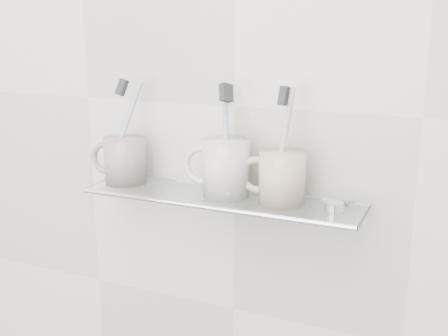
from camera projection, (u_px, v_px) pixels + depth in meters
The scene contains 18 objects.
wall_back at pixel (234, 106), 1.00m from camera, with size 2.50×2.50×0.00m, color silver.
shelf_glass at pixel (220, 198), 0.99m from camera, with size 0.50×0.12×0.01m, color silver.
shelf_rail at pixel (207, 207), 0.94m from camera, with size 0.01×0.01×0.50m, color silver.
bracket_left at pixel (134, 184), 1.11m from camera, with size 0.02×0.02×0.03m, color silver.
bracket_right at pixel (345, 212), 0.95m from camera, with size 0.02×0.02×0.03m, color silver.
mug_left at pixel (125, 160), 1.06m from camera, with size 0.08×0.08×0.09m, color silver.
mug_left_handle at pixel (105, 158), 1.08m from camera, with size 0.06×0.06×0.01m, color silver.
toothbrush_left at pixel (124, 130), 1.04m from camera, with size 0.01×0.01×0.19m, color #B3B4D5.
bristles_left at pixel (122, 87), 1.02m from camera, with size 0.01×0.02×0.03m, color #2C2D30.
mug_center at pixel (226, 168), 0.97m from camera, with size 0.08×0.08×0.10m, color silver.
mug_center_handle at pixel (202, 165), 0.99m from camera, with size 0.07×0.07×0.01m, color silver.
toothbrush_center at pixel (226, 139), 0.96m from camera, with size 0.01×0.01×0.19m, color #A0A9C8.
bristles_center at pixel (226, 93), 0.94m from camera, with size 0.01×0.02×0.03m, color #2C2D30.
mug_right at pixel (282, 178), 0.94m from camera, with size 0.08×0.08×0.09m, color beige.
mug_right_handle at pixel (257, 175), 0.95m from camera, with size 0.07×0.07×0.01m, color beige.
toothbrush_right at pixel (283, 144), 0.92m from camera, with size 0.01×0.01×0.19m, color beige.
bristles_right at pixel (284, 96), 0.90m from camera, with size 0.01×0.02×0.03m, color #2C2D30.
chrome_cap at pixel (334, 206), 0.91m from camera, with size 0.03×0.03×0.01m, color silver.
Camera 1 is at (0.39, 0.18, 1.39)m, focal length 45.00 mm.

